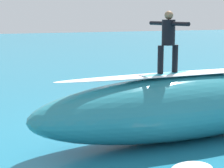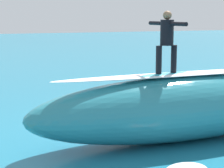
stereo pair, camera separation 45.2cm
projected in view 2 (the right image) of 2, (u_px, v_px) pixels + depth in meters
The scene contains 8 objects.
ground_plane at pixel (135, 122), 12.99m from camera, with size 120.00×120.00×0.00m, color teal.
wave_crest at pixel (186, 107), 11.12m from camera, with size 8.84×2.04×1.77m, color teal.
wave_foam_lip at pixel (187, 74), 10.96m from camera, with size 7.51×0.71×0.08m, color white.
surfboard_riding at pixel (166, 75), 10.72m from camera, with size 2.24×0.49×0.09m, color #33B2D1.
surfer_riding at pixel (167, 37), 10.56m from camera, with size 0.64×1.52×1.61m.
surfboard_paddling at pixel (69, 117), 13.45m from camera, with size 1.95×0.54×0.08m, color #EAE5C6.
surfer_paddling at pixel (67, 113), 13.30m from camera, with size 1.39×1.37×0.32m.
foam_patch_mid at pixel (176, 102), 15.58m from camera, with size 0.55×0.38×0.16m, color white.
Camera 2 is at (5.18, 11.50, 3.40)m, focal length 65.69 mm.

